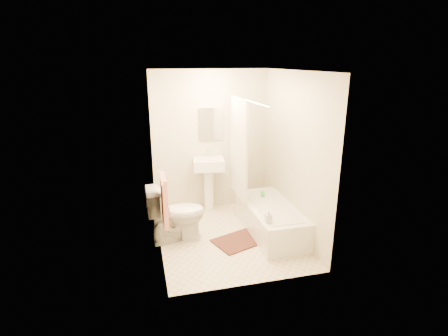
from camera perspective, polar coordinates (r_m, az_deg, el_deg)
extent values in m
plane|color=beige|center=(5.34, 0.66, -11.09)|extent=(2.40, 2.40, 0.00)
plane|color=white|center=(4.70, 0.77, 15.62)|extent=(2.40, 2.40, 0.00)
cube|color=beige|center=(6.02, -2.20, 4.41)|extent=(2.00, 0.02, 2.40)
cube|color=beige|center=(4.74, -11.06, 0.58)|extent=(0.02, 2.40, 2.40)
cube|color=beige|center=(5.22, 11.39, 2.10)|extent=(0.02, 2.40, 2.40)
cube|color=white|center=(5.94, -2.19, 7.20)|extent=(0.40, 0.03, 0.55)
cylinder|color=silver|center=(4.91, 3.89, 10.97)|extent=(0.03, 1.70, 0.03)
cube|color=silver|center=(5.42, 2.44, 3.20)|extent=(0.04, 0.80, 1.55)
cylinder|color=silver|center=(4.53, -10.30, -1.47)|extent=(0.02, 0.60, 0.02)
cube|color=#CC7266|center=(4.65, -9.72, -5.19)|extent=(0.06, 0.45, 0.66)
cylinder|color=white|center=(5.02, -10.02, -4.46)|extent=(0.11, 0.12, 0.12)
imported|color=white|center=(5.13, -7.82, -7.43)|extent=(0.84, 0.48, 0.81)
cube|color=#532A22|center=(5.19, 2.31, -11.84)|extent=(0.80, 0.70, 0.02)
imported|color=white|center=(4.77, 7.28, -7.83)|extent=(0.09, 0.09, 0.18)
cube|color=green|center=(5.71, 6.33, -4.28)|extent=(0.11, 0.20, 0.04)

